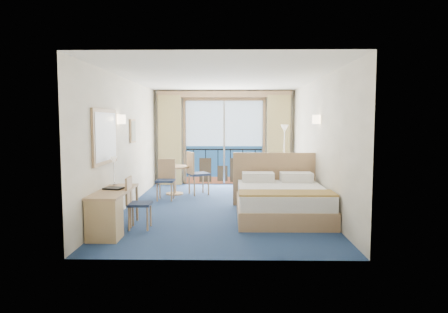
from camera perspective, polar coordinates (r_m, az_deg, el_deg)
floor at (r=8.52m, az=-0.33°, el=-7.23°), size 6.50×6.50×0.00m
room_walls at (r=8.32m, az=-0.34°, el=4.81°), size 4.04×6.54×2.72m
balcony_door at (r=11.56m, az=-0.01°, el=1.71°), size 2.36×0.03×2.52m
curtain_left at (r=11.54m, az=-7.72°, el=2.32°), size 0.65×0.22×2.55m
curtain_right at (r=11.49m, az=7.77°, el=2.31°), size 0.65×0.22×2.55m
pelmet at (r=11.45m, az=0.01°, el=8.88°), size 3.80×0.25×0.18m
mirror at (r=7.16m, az=-16.61°, el=2.75°), size 0.05×1.25×0.95m
wall_print at (r=9.04m, az=-12.89°, el=3.58°), size 0.04×0.42×0.52m
sconce_left at (r=8.01m, az=-14.51°, el=5.17°), size 0.18×0.18×0.18m
sconce_right at (r=8.36m, az=13.11°, el=5.18°), size 0.18×0.18×0.18m
bed at (r=7.72m, az=8.13°, el=-6.13°), size 1.82×2.16×1.14m
nightstand at (r=9.01m, az=11.04°, el=-4.79°), size 0.44×0.42×0.57m
phone at (r=8.94m, az=10.79°, el=-2.76°), size 0.20×0.17×0.08m
armchair at (r=10.18m, az=7.66°, el=-3.31°), size 1.04×1.05×0.68m
floor_lamp at (r=10.89m, az=8.63°, el=2.32°), size 0.24×0.24×1.72m
desk at (r=6.52m, az=-16.43°, el=-7.86°), size 0.50×1.45×0.68m
desk_chair at (r=6.91m, az=-12.59°, el=-6.04°), size 0.40×0.39×0.88m
folder at (r=6.94m, az=-15.51°, el=-4.40°), size 0.34×0.29×0.03m
desk_lamp at (r=7.22m, az=-15.47°, el=-1.19°), size 0.13×0.13×0.49m
round_table at (r=9.99m, az=-7.10°, el=-2.34°), size 0.78×0.78×0.71m
table_chair_a at (r=9.87m, az=-4.14°, el=-2.02°), size 0.62×0.61×1.07m
table_chair_b at (r=9.36m, az=-8.29°, el=-2.88°), size 0.41×0.42×0.94m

